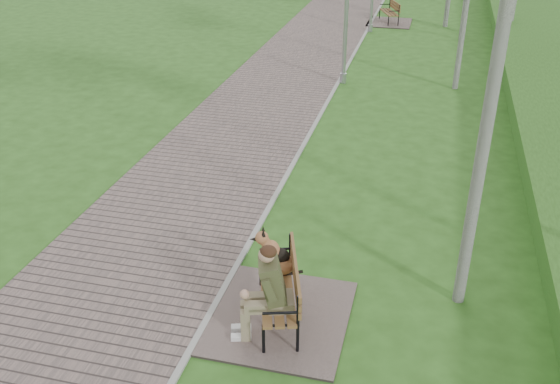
# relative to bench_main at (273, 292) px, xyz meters

# --- Properties ---
(ground) EXTENTS (120.00, 120.00, 0.00)m
(ground) POSITION_rel_bench_main_xyz_m (-0.96, 5.26, -0.51)
(ground) COLOR #2C541A
(ground) RESTS_ON ground
(bench_main) EXTENTS (2.05, 2.28, 1.79)m
(bench_main) POSITION_rel_bench_main_xyz_m (0.00, 0.00, 0.00)
(bench_main) COLOR #60524E
(bench_main) RESTS_ON ground
(bench_second) EXTENTS (1.85, 2.05, 1.13)m
(bench_second) POSITION_rel_bench_main_xyz_m (-0.24, 20.48, -0.30)
(bench_second) COLOR #60524E
(bench_second) RESTS_ON ground
(lamp_post_near) EXTENTS (0.21, 0.21, 5.34)m
(lamp_post_near) POSITION_rel_bench_main_xyz_m (-0.82, 11.73, 1.99)
(lamp_post_near) COLOR #9B9DA2
(lamp_post_near) RESTS_ON ground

